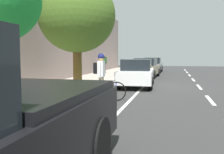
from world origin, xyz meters
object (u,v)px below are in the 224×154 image
Objects in this scene: cyclist_with_backpack at (101,71)px; parked_sedan_grey_nearest at (153,65)px; parked_sedan_tan_second at (146,68)px; pedestrian_on_phone at (104,62)px; bicycle_at_curb at (103,90)px; street_tree_near_cyclist at (77,16)px; parked_sedan_white_mid at (137,73)px.

parked_sedan_grey_nearest is at bearing -92.69° from cyclist_with_backpack.
parked_sedan_grey_nearest is 6.17m from parked_sedan_tan_second.
cyclist_with_backpack is at bearing 87.31° from parked_sedan_grey_nearest.
parked_sedan_grey_nearest is at bearing -130.87° from pedestrian_on_phone.
cyclist_with_backpack is (0.71, 10.38, 0.37)m from parked_sedan_tan_second.
street_tree_near_cyclist is (1.58, -1.40, 3.08)m from bicycle_at_curb.
bicycle_at_curb is at bearing 116.39° from cyclist_with_backpack.
pedestrian_on_phone reaches higher than parked_sedan_tan_second.
street_tree_near_cyclist is at bearing 77.64° from parked_sedan_tan_second.
pedestrian_on_phone is (3.45, -12.37, 0.74)m from bicycle_at_curb.
parked_sedan_tan_second is (0.07, 6.16, 0.00)m from parked_sedan_grey_nearest.
bicycle_at_curb is at bearing 87.44° from parked_sedan_tan_second.
bicycle_at_curb is (0.48, 10.83, -0.36)m from parked_sedan_tan_second.
pedestrian_on_phone is (4.07, -7.65, 0.39)m from parked_sedan_white_mid.
parked_sedan_white_mid is 4.83m from street_tree_near_cyclist.
parked_sedan_grey_nearest is at bearing -97.80° from street_tree_near_cyclist.
parked_sedan_grey_nearest is 6.12m from pedestrian_on_phone.
cyclist_with_backpack is at bearing 78.76° from parked_sedan_white_mid.
parked_sedan_tan_second is 10.85m from bicycle_at_curb.
parked_sedan_white_mid is 8.67m from pedestrian_on_phone.
street_tree_near_cyclist reaches higher than cyclist_with_backpack.
parked_sedan_tan_second is 0.90× the size of street_tree_near_cyclist.
pedestrian_on_phone is at bearing 49.13° from parked_sedan_grey_nearest.
parked_sedan_tan_second is 10.41m from cyclist_with_backpack.
cyclist_with_backpack is (0.78, 16.55, 0.37)m from parked_sedan_grey_nearest.
street_tree_near_cyclist is at bearing -34.90° from cyclist_with_backpack.
parked_sedan_tan_second is 1.00× the size of parked_sedan_white_mid.
bicycle_at_curb is (0.55, 17.00, -0.36)m from parked_sedan_grey_nearest.
parked_sedan_white_mid is 2.47× the size of cyclist_with_backpack.
street_tree_near_cyclist is (2.07, 9.43, 2.72)m from parked_sedan_tan_second.
parked_sedan_white_mid is at bearing 118.04° from pedestrian_on_phone.
street_tree_near_cyclist is (2.14, 15.60, 2.72)m from parked_sedan_grey_nearest.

